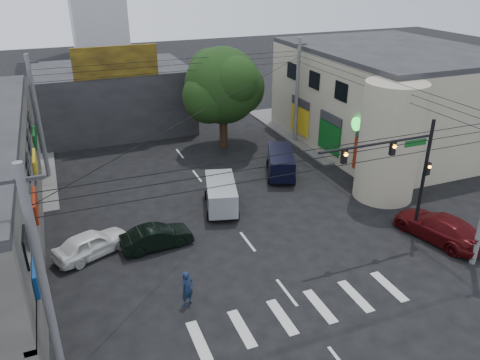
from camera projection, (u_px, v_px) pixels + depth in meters
ground at (262, 260)px, 25.61m from camera, size 160.00×160.00×0.00m
sidewalk_far_right at (351, 125)px, 46.81m from camera, size 16.00×16.00×0.15m
building_right at (389, 99)px, 40.95m from camera, size 14.00×18.00×8.00m
corner_column at (389, 142)px, 31.01m from camera, size 4.00×4.00×8.00m
building_far at (113, 98)px, 44.87m from camera, size 14.00×10.00×6.00m
billboard at (116, 62)px, 38.94m from camera, size 7.00×0.30×2.60m
street_tree at (223, 86)px, 38.96m from camera, size 6.40×6.40×8.70m
traffic_gantry at (402, 165)px, 25.37m from camera, size 7.10×0.35×7.20m
utility_pole_near_left at (44, 284)px, 16.33m from camera, size 0.32×0.32×9.20m
utility_pole_far_left at (38, 119)px, 33.59m from camera, size 0.32×0.32×9.20m
utility_pole_far_right at (297, 92)px, 40.68m from camera, size 0.32×0.32×9.20m
dark_sedan at (157, 237)px, 26.51m from camera, size 1.99×4.24×1.33m
white_compact at (92, 243)px, 25.79m from camera, size 4.75×5.47×1.45m
maroon_sedan at (439, 227)px, 27.26m from camera, size 4.56×6.42×1.59m
silver_minivan at (221, 196)px, 30.61m from camera, size 5.32×4.08×1.89m
navy_van at (281, 164)px, 35.47m from camera, size 6.00×5.16×1.89m
traffic_officer at (187, 289)px, 21.94m from camera, size 0.97×0.92×1.79m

